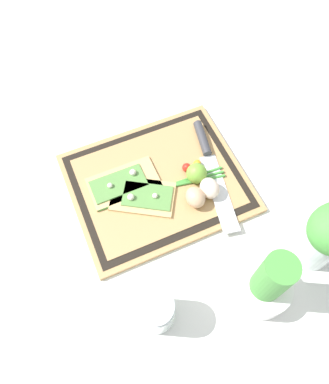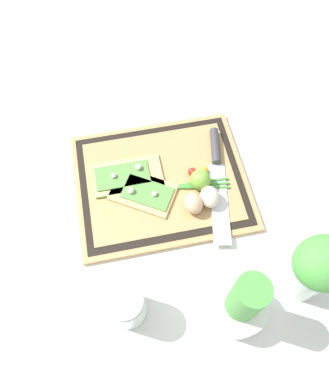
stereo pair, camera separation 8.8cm
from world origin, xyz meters
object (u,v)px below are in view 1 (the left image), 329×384
pizza_slice_far (144,196)px  sauce_jar (156,312)px  egg_pink (210,188)px  lime (197,173)px  knife (208,156)px  cherry_tomato_red (186,166)px  pizza_slice_near (123,183)px  herb_pot (266,285)px  egg_brown (195,197)px  cherry_tomato_yellow (198,165)px

pizza_slice_far → sauce_jar: 0.27m
pizza_slice_far → egg_pink: egg_pink is taller
lime → knife: bearing=-141.2°
knife → cherry_tomato_red: 0.06m
pizza_slice_near → cherry_tomato_red: bearing=172.4°
pizza_slice_near → egg_pink: bearing=149.8°
herb_pot → lime: bearing=-89.2°
pizza_slice_far → lime: 0.14m
sauce_jar → egg_pink: bearing=-137.0°
knife → lime: lime is taller
knife → lime: (0.05, 0.04, 0.02)m
egg_brown → pizza_slice_far: bearing=-28.9°
egg_pink → lime: 0.05m
pizza_slice_far → pizza_slice_near: bearing=-58.7°
pizza_slice_near → herb_pot: (-0.17, 0.36, 0.05)m
cherry_tomato_red → lime: bearing=106.5°
lime → cherry_tomato_yellow: bearing=-123.7°
egg_brown → sauce_jar: sauce_jar is taller
egg_pink → knife: bearing=-115.3°
pizza_slice_near → herb_pot: 0.40m
pizza_slice_far → knife: bearing=-168.1°
pizza_slice_far → cherry_tomato_yellow: bearing=-171.0°
egg_brown → egg_pink: bearing=-168.4°
pizza_slice_near → cherry_tomato_yellow: (-0.19, 0.03, 0.00)m
egg_brown → lime: 0.06m
cherry_tomato_red → herb_pot: bearing=92.6°
cherry_tomato_yellow → herb_pot: size_ratio=0.10×
egg_brown → herb_pot: bearing=97.9°
pizza_slice_near → cherry_tomato_yellow: 0.19m
lime → egg_brown: bearing=61.8°
cherry_tomato_red → herb_pot: (-0.02, 0.34, 0.04)m
cherry_tomato_red → sauce_jar: sauce_jar is taller
pizza_slice_far → cherry_tomato_red: (-0.13, -0.03, 0.01)m
cherry_tomato_red → sauce_jar: size_ratio=0.21×
cherry_tomato_yellow → sauce_jar: (0.23, 0.28, 0.02)m
cherry_tomato_red → herb_pot: herb_pot is taller
pizza_slice_near → pizza_slice_far: size_ratio=0.96×
egg_brown → sauce_jar: (0.18, 0.20, 0.01)m
pizza_slice_near → sauce_jar: 0.32m
egg_pink → lime: (0.01, -0.05, 0.00)m
pizza_slice_far → cherry_tomato_red: 0.13m
herb_pot → sauce_jar: 0.22m
egg_brown → egg_pink: 0.04m
cherry_tomato_red → egg_pink: bearing=104.5°
knife → cherry_tomato_red: same height
egg_pink → cherry_tomato_yellow: (-0.01, -0.07, -0.01)m
pizza_slice_far → cherry_tomato_red: bearing=-165.1°
pizza_slice_near → cherry_tomato_red: size_ratio=7.54×
knife → cherry_tomato_yellow: (0.04, 0.02, 0.00)m
knife → sauce_jar: sauce_jar is taller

